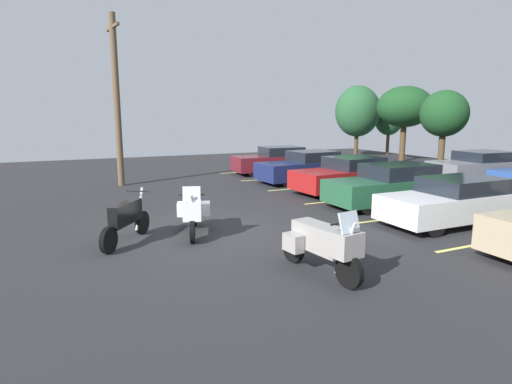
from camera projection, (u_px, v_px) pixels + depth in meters
The scene contains 16 objects.
ground at pixel (201, 234), 11.55m from camera, with size 44.00×44.00×0.10m, color #262628.
motorcycle_touring at pixel (193, 211), 11.22m from camera, with size 2.20×1.13×1.44m.
motorcycle_second at pixel (323, 242), 8.35m from camera, with size 2.33×1.02×1.45m.
motorcycle_third at pixel (126, 219), 10.55m from camera, with size 1.93×1.47×1.27m.
parking_stripes at pixel (388, 206), 14.92m from camera, with size 20.89×5.10×0.01m.
car_maroon at pixel (276, 161), 23.01m from camera, with size 2.00×4.64×1.46m.
car_navy at pixel (308, 167), 20.21m from camera, with size 2.17×4.98×1.47m.
car_red at pixel (348, 175), 17.46m from camera, with size 2.29×4.80×1.46m.
car_green at pixel (393, 185), 14.89m from camera, with size 1.82×4.75×1.47m.
car_white at pixel (456, 201), 12.40m from camera, with size 1.79×4.63×1.37m.
car_far_grey at pixel (480, 167), 19.72m from camera, with size 2.25×4.83×1.51m.
utility_pole at pixel (117, 99), 18.53m from camera, with size 1.80×0.37×7.48m.
tree_right at pixel (389, 115), 33.53m from camera, with size 2.42×2.42×4.73m.
tree_center_right at pixel (444, 114), 23.43m from camera, with size 2.60×2.60×4.53m.
tree_far_left at pixel (358, 111), 32.16m from camera, with size 3.38×3.38×5.36m.
tree_far_right at pixel (405, 107), 28.60m from camera, with size 3.72×3.72×5.09m.
Camera 1 is at (10.75, -3.30, 3.20)m, focal length 29.54 mm.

